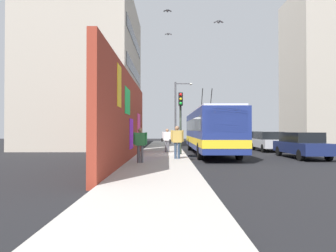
{
  "coord_description": "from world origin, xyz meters",
  "views": [
    {
      "loc": [
        -19.5,
        1.18,
        1.72
      ],
      "look_at": [
        0.4,
        1.16,
        1.99
      ],
      "focal_mm": 32.03,
      "sensor_mm": 36.0,
      "label": 1
    }
  ],
  "objects_px": {
    "city_bus": "(210,130)",
    "parked_car_black": "(237,137)",
    "parked_car_navy": "(301,144)",
    "traffic_light": "(181,113)",
    "pedestrian_midblock": "(167,138)",
    "pedestrian_near_wall": "(140,142)",
    "street_lamp": "(178,109)",
    "pedestrian_at_curb": "(177,139)",
    "parked_car_silver": "(268,141)",
    "parked_car_dark_gray": "(250,139)"
  },
  "relations": [
    {
      "from": "city_bus",
      "to": "parked_car_black",
      "type": "height_order",
      "value": "city_bus"
    },
    {
      "from": "parked_car_navy",
      "to": "traffic_light",
      "type": "relative_size",
      "value": 1.23
    },
    {
      "from": "traffic_light",
      "to": "pedestrian_midblock",
      "type": "bearing_deg",
      "value": 25.81
    },
    {
      "from": "pedestrian_near_wall",
      "to": "street_lamp",
      "type": "relative_size",
      "value": 0.27
    },
    {
      "from": "parked_car_navy",
      "to": "street_lamp",
      "type": "bearing_deg",
      "value": 35.65
    },
    {
      "from": "parked_car_black",
      "to": "street_lamp",
      "type": "xyz_separation_m",
      "value": [
        -6.95,
        7.25,
        2.87
      ]
    },
    {
      "from": "parked_car_navy",
      "to": "parked_car_black",
      "type": "xyz_separation_m",
      "value": [
        17.06,
        0.0,
        -0.0
      ]
    },
    {
      "from": "pedestrian_near_wall",
      "to": "traffic_light",
      "type": "distance_m",
      "value": 5.6
    },
    {
      "from": "pedestrian_midblock",
      "to": "pedestrian_at_curb",
      "type": "bearing_deg",
      "value": -173.23
    },
    {
      "from": "parked_car_silver",
      "to": "street_lamp",
      "type": "bearing_deg",
      "value": 60.24
    },
    {
      "from": "city_bus",
      "to": "pedestrian_midblock",
      "type": "xyz_separation_m",
      "value": [
        -0.1,
        3.03,
        -0.6
      ]
    },
    {
      "from": "pedestrian_midblock",
      "to": "parked_car_black",
      "type": "bearing_deg",
      "value": -30.0
    },
    {
      "from": "parked_car_silver",
      "to": "pedestrian_midblock",
      "type": "relative_size",
      "value": 2.49
    },
    {
      "from": "city_bus",
      "to": "pedestrian_near_wall",
      "type": "distance_m",
      "value": 8.07
    },
    {
      "from": "city_bus",
      "to": "parked_car_black",
      "type": "relative_size",
      "value": 2.77
    },
    {
      "from": "parked_car_dark_gray",
      "to": "parked_car_silver",
      "type": "bearing_deg",
      "value": -180.0
    },
    {
      "from": "parked_car_black",
      "to": "traffic_light",
      "type": "distance_m",
      "value": 17.78
    },
    {
      "from": "parked_car_navy",
      "to": "traffic_light",
      "type": "xyz_separation_m",
      "value": [
        0.99,
        7.35,
        2.02
      ]
    },
    {
      "from": "parked_car_silver",
      "to": "traffic_light",
      "type": "distance_m",
      "value": 9.1
    },
    {
      "from": "city_bus",
      "to": "street_lamp",
      "type": "xyz_separation_m",
      "value": [
        7.2,
        2.05,
        1.98
      ]
    },
    {
      "from": "city_bus",
      "to": "parked_car_navy",
      "type": "xyz_separation_m",
      "value": [
        -2.91,
        -5.2,
        -0.89
      ]
    },
    {
      "from": "parked_car_navy",
      "to": "pedestrian_at_curb",
      "type": "height_order",
      "value": "pedestrian_at_curb"
    },
    {
      "from": "parked_car_dark_gray",
      "to": "city_bus",
      "type": "bearing_deg",
      "value": 148.22
    },
    {
      "from": "parked_car_black",
      "to": "pedestrian_midblock",
      "type": "relative_size",
      "value": 2.71
    },
    {
      "from": "pedestrian_at_curb",
      "to": "street_lamp",
      "type": "bearing_deg",
      "value": -2.02
    },
    {
      "from": "city_bus",
      "to": "parked_car_dark_gray",
      "type": "distance_m",
      "value": 9.91
    },
    {
      "from": "parked_car_dark_gray",
      "to": "pedestrian_midblock",
      "type": "height_order",
      "value": "pedestrian_midblock"
    },
    {
      "from": "pedestrian_near_wall",
      "to": "street_lamp",
      "type": "bearing_deg",
      "value": -9.17
    },
    {
      "from": "pedestrian_midblock",
      "to": "parked_car_navy",
      "type": "bearing_deg",
      "value": -108.84
    },
    {
      "from": "pedestrian_at_curb",
      "to": "pedestrian_near_wall",
      "type": "relative_size",
      "value": 1.07
    },
    {
      "from": "parked_car_dark_gray",
      "to": "pedestrian_midblock",
      "type": "distance_m",
      "value": 11.83
    },
    {
      "from": "city_bus",
      "to": "traffic_light",
      "type": "height_order",
      "value": "city_bus"
    },
    {
      "from": "parked_car_navy",
      "to": "pedestrian_at_curb",
      "type": "relative_size",
      "value": 2.74
    },
    {
      "from": "parked_car_dark_gray",
      "to": "traffic_light",
      "type": "xyz_separation_m",
      "value": [
        -10.32,
        7.35,
        2.02
      ]
    },
    {
      "from": "pedestrian_at_curb",
      "to": "parked_car_dark_gray",
      "type": "bearing_deg",
      "value": -30.2
    },
    {
      "from": "parked_car_dark_gray",
      "to": "parked_car_black",
      "type": "bearing_deg",
      "value": -0.0
    },
    {
      "from": "street_lamp",
      "to": "parked_car_dark_gray",
      "type": "bearing_deg",
      "value": -80.61
    },
    {
      "from": "parked_car_dark_gray",
      "to": "parked_car_black",
      "type": "relative_size",
      "value": 0.93
    },
    {
      "from": "parked_car_navy",
      "to": "parked_car_black",
      "type": "height_order",
      "value": "same"
    },
    {
      "from": "parked_car_dark_gray",
      "to": "pedestrian_midblock",
      "type": "relative_size",
      "value": 2.53
    },
    {
      "from": "parked_car_silver",
      "to": "pedestrian_near_wall",
      "type": "bearing_deg",
      "value": 136.0
    },
    {
      "from": "traffic_light",
      "to": "parked_car_navy",
      "type": "bearing_deg",
      "value": -97.68
    },
    {
      "from": "parked_car_navy",
      "to": "street_lamp",
      "type": "xyz_separation_m",
      "value": [
        10.11,
        7.25,
        2.86
      ]
    },
    {
      "from": "parked_car_navy",
      "to": "pedestrian_midblock",
      "type": "xyz_separation_m",
      "value": [
        2.81,
        8.23,
        0.29
      ]
    },
    {
      "from": "pedestrian_at_curb",
      "to": "parked_car_navy",
      "type": "bearing_deg",
      "value": -76.24
    },
    {
      "from": "parked_car_black",
      "to": "pedestrian_midblock",
      "type": "xyz_separation_m",
      "value": [
        -14.25,
        8.23,
        0.29
      ]
    },
    {
      "from": "parked_car_black",
      "to": "street_lamp",
      "type": "relative_size",
      "value": 0.73
    },
    {
      "from": "city_bus",
      "to": "traffic_light",
      "type": "xyz_separation_m",
      "value": [
        -1.92,
        2.15,
        1.13
      ]
    },
    {
      "from": "pedestrian_at_curb",
      "to": "pedestrian_midblock",
      "type": "relative_size",
      "value": 1.08
    },
    {
      "from": "parked_car_dark_gray",
      "to": "pedestrian_at_curb",
      "type": "relative_size",
      "value": 2.35
    }
  ]
}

